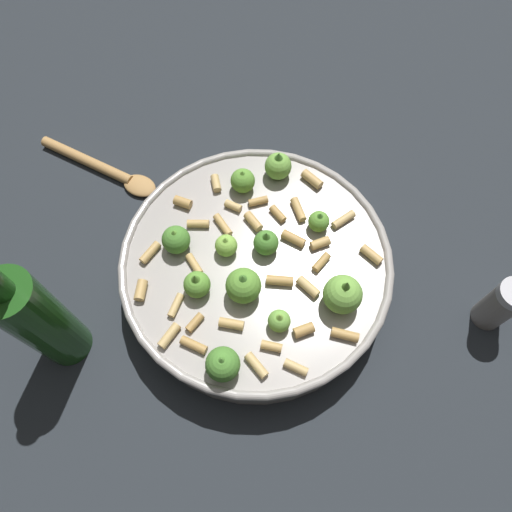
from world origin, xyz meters
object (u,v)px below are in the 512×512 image
Objects in this scene: olive_oil_bottle at (39,320)px; wooden_spoon at (105,169)px; cooking_pan at (256,268)px; pepper_shaker at (501,305)px.

wooden_spoon is at bearing -163.49° from olive_oil_bottle.
cooking_pan is 0.31m from pepper_shaker.
pepper_shaker is 0.55m from olive_oil_bottle.
pepper_shaker is 0.43× the size of wooden_spoon.
wooden_spoon is (-0.26, -0.08, -0.09)m from olive_oil_bottle.
pepper_shaker is at bearing 112.35° from olive_oil_bottle.
cooking_pan is 0.26m from olive_oil_bottle.
olive_oil_bottle reaches higher than wooden_spoon.
olive_oil_bottle is (0.21, -0.50, 0.05)m from pepper_shaker.
wooden_spoon is (-0.05, -0.58, -0.04)m from pepper_shaker.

